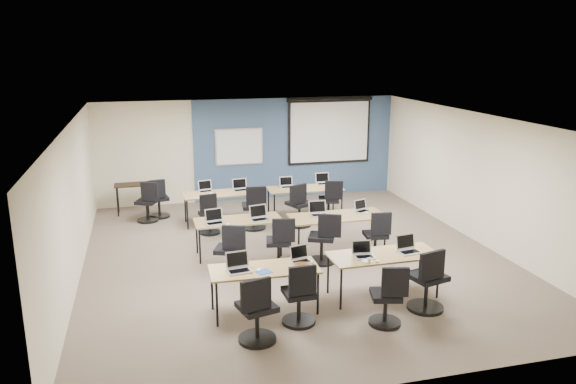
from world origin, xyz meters
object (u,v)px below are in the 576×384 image
object	(u,v)px
training_table_front_left	(264,271)
training_table_back_right	(305,190)
training_table_mid_left	(238,222)
laptop_8	(205,189)
task_chair_1	(300,299)
utility_table	(132,188)
task_chair_10	(299,208)
training_table_mid_right	(337,218)
laptop_2	(363,253)
task_chair_9	(254,211)
training_table_back_left	(221,195)
laptop_5	(259,216)
task_chair_6	(324,242)
whiteboard	(239,147)
training_table_front_right	(383,257)
task_chair_8	(209,217)
laptop_0	(238,266)
laptop_11	(323,181)
spare_chair_b	(148,205)
task_chair_2	(388,301)
laptop_6	(319,212)
task_chair_7	(377,239)
laptop_10	(287,185)
spare_chair_a	(159,202)
task_chair_11	(330,204)
task_chair_3	(428,285)
laptop_3	(408,248)
projector_screen	(330,127)
task_chair_0	(257,315)
task_chair_5	(280,247)
task_chair_4	(230,254)
laptop_9	(240,187)

from	to	relation	value
training_table_front_left	training_table_back_right	bearing A→B (deg)	68.61
training_table_mid_left	laptop_8	bearing A→B (deg)	98.09
task_chair_1	utility_table	distance (m)	7.02
task_chair_10	training_table_mid_right	bearing A→B (deg)	-101.96
laptop_2	task_chair_9	xyz separation A→B (m)	(-1.01, 3.98, -0.36)
training_table_back_left	laptop_5	distance (m)	2.28
training_table_mid_right	laptop_5	size ratio (longest dim) A/B	5.32
laptop_2	task_chair_9	bearing A→B (deg)	111.33
task_chair_6	whiteboard	bearing A→B (deg)	122.48
training_table_front_right	training_table_mid_left	world-z (taller)	same
task_chair_8	task_chair_9	distance (m)	1.03
task_chair_6	laptop_0	bearing A→B (deg)	-114.83
task_chair_9	laptop_11	bearing A→B (deg)	31.23
laptop_2	spare_chair_b	distance (m)	6.15
task_chair_1	task_chair_2	bearing A→B (deg)	-17.47
laptop_6	task_chair_7	distance (m)	1.29
task_chair_9	task_chair_10	size ratio (longest dim) A/B	1.00
laptop_0	laptop_2	size ratio (longest dim) A/B	1.12
task_chair_2	task_chair_7	xyz separation A→B (m)	(0.94, 2.59, -0.00)
task_chair_7	spare_chair_b	distance (m)	5.55
laptop_2	laptop_10	distance (m)	4.78
task_chair_9	spare_chair_a	size ratio (longest dim) A/B	1.06
laptop_0	utility_table	size ratio (longest dim) A/B	0.43
task_chair_11	utility_table	world-z (taller)	task_chair_11
training_table_mid_right	laptop_11	xyz separation A→B (m)	(0.56, 2.64, 0.11)
laptop_6	training_table_front_left	bearing A→B (deg)	-121.93
training_table_front_left	task_chair_3	world-z (taller)	task_chair_3
task_chair_3	task_chair_7	world-z (taller)	task_chair_3
task_chair_10	task_chair_1	bearing A→B (deg)	-128.52
laptop_3	task_chair_7	world-z (taller)	laptop_3
task_chair_3	projector_screen	bearing A→B (deg)	69.12
laptop_2	task_chair_6	xyz separation A→B (m)	(-0.14, 1.62, -0.37)
training_table_back_right	laptop_3	xyz separation A→B (m)	(0.44, -4.56, 0.11)
laptop_3	task_chair_11	world-z (taller)	laptop_3
whiteboard	laptop_0	bearing A→B (deg)	-100.02
task_chair_3	task_chair_6	distance (m)	2.49
task_chair_0	spare_chair_a	size ratio (longest dim) A/B	1.05
laptop_3	task_chair_6	distance (m)	1.89
training_table_back_left	laptop_5	xyz separation A→B (m)	(0.45, -2.24, 0.11)
whiteboard	task_chair_1	distance (m)	7.23
task_chair_3	utility_table	distance (m)	8.01
training_table_front_left	laptop_6	world-z (taller)	laptop_6
task_chair_5	laptop_8	xyz separation A→B (m)	(-1.00, 3.25, 0.38)
utility_table	task_chair_4	bearing A→B (deg)	-70.62
training_table_front_right	laptop_5	distance (m)	2.86
training_table_back_left	task_chair_4	size ratio (longest dim) A/B	1.74
laptop_6	utility_table	distance (m)	5.13
task_chair_7	task_chair_9	size ratio (longest dim) A/B	0.94
task_chair_8	laptop_9	distance (m)	1.29
whiteboard	training_table_mid_left	size ratio (longest dim) A/B	0.75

